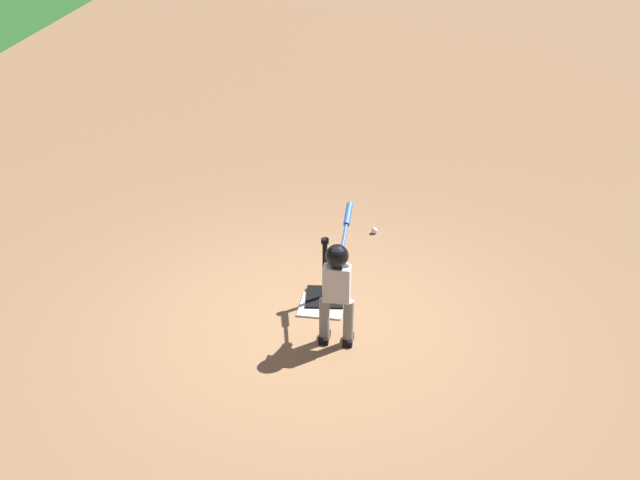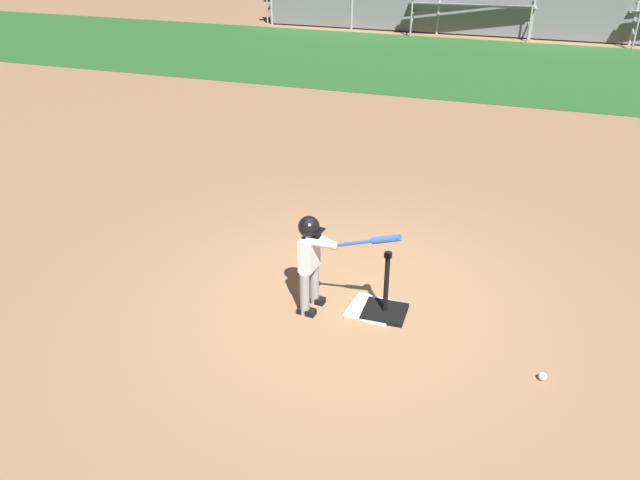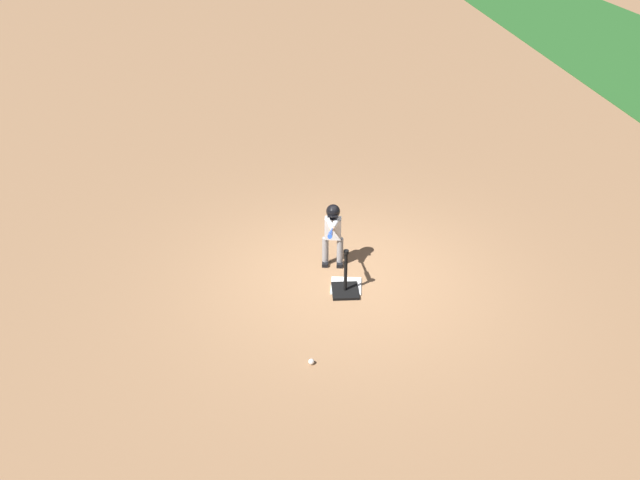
{
  "view_description": "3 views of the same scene",
  "coord_description": "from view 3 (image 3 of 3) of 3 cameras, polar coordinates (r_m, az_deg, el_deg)",
  "views": [
    {
      "loc": [
        -6.08,
        -0.33,
        4.07
      ],
      "look_at": [
        -0.03,
        -0.07,
        0.9
      ],
      "focal_mm": 42.0,
      "sensor_mm": 36.0,
      "label": 1
    },
    {
      "loc": [
        1.35,
        -5.14,
        3.62
      ],
      "look_at": [
        -0.33,
        0.04,
        0.64
      ],
      "focal_mm": 35.0,
      "sensor_mm": 36.0,
      "label": 2
    },
    {
      "loc": [
        7.69,
        -0.81,
        5.16
      ],
      "look_at": [
        0.2,
        -0.45,
        0.76
      ],
      "focal_mm": 35.0,
      "sensor_mm": 36.0,
      "label": 3
    }
  ],
  "objects": [
    {
      "name": "batter_child",
      "position": [
        9.21,
        1.18,
        1.01
      ],
      "size": [
        1.01,
        0.33,
        1.04
      ],
      "color": "gray",
      "rests_on": "ground_plane"
    },
    {
      "name": "baseball",
      "position": [
        7.74,
        -0.8,
        -11.06
      ],
      "size": [
        0.07,
        0.07,
        0.07
      ],
      "primitive_type": "sphere",
      "color": "white",
      "rests_on": "ground_plane"
    },
    {
      "name": "home_plate",
      "position": [
        9.08,
        2.4,
        -4.21
      ],
      "size": [
        0.49,
        0.49,
        0.02
      ],
      "primitive_type": "cube",
      "rotation": [
        0.0,
        0.0,
        -0.11
      ],
      "color": "white",
      "rests_on": "ground_plane"
    },
    {
      "name": "batting_tee",
      "position": [
        8.91,
        2.33,
        -4.24
      ],
      "size": [
        0.42,
        0.38,
        0.7
      ],
      "color": "black",
      "rests_on": "ground_plane"
    },
    {
      "name": "ground_plane",
      "position": [
        9.3,
        2.74,
        -3.37
      ],
      "size": [
        90.0,
        90.0,
        0.0
      ],
      "primitive_type": "plane",
      "color": "#99704C"
    }
  ]
}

